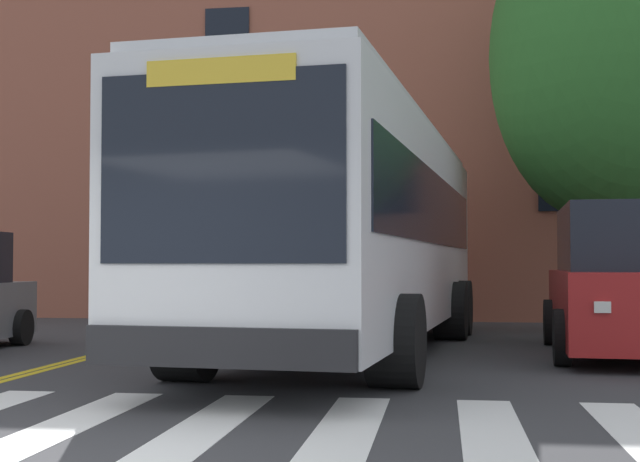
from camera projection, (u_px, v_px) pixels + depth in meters
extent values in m
cube|color=white|center=(69.00, 423.00, 7.60)|extent=(0.56, 3.56, 0.01)
cube|color=white|center=(204.00, 427.00, 7.44)|extent=(0.56, 3.56, 0.01)
cube|color=white|center=(346.00, 431.00, 7.28)|extent=(0.56, 3.56, 0.01)
cube|color=white|center=(493.00, 434.00, 7.12)|extent=(0.56, 3.56, 0.01)
cube|color=gold|center=(232.00, 319.00, 21.74)|extent=(0.12, 36.00, 0.01)
cube|color=gold|center=(238.00, 319.00, 21.72)|extent=(0.12, 36.00, 0.01)
cube|color=white|center=(353.00, 229.00, 13.69)|extent=(3.67, 11.97, 2.89)
cube|color=black|center=(438.00, 210.00, 13.39)|extent=(1.04, 10.80, 1.04)
cube|color=black|center=(272.00, 212.00, 14.01)|extent=(1.04, 10.80, 1.04)
cube|color=black|center=(220.00, 167.00, 7.97)|extent=(2.31, 0.24, 1.74)
cube|color=yellow|center=(220.00, 71.00, 8.00)|extent=(1.41, 0.16, 0.24)
cube|color=#232326|center=(218.00, 348.00, 7.89)|extent=(2.52, 0.34, 0.36)
cube|color=silver|center=(353.00, 131.00, 13.74)|extent=(3.47, 11.49, 0.16)
cylinder|color=black|center=(396.00, 341.00, 9.80)|extent=(0.66, 1.09, 1.04)
cylinder|color=black|center=(187.00, 336.00, 10.39)|extent=(0.66, 1.09, 1.04)
cylinder|color=black|center=(451.00, 311.00, 15.92)|extent=(0.66, 1.09, 1.04)
cylinder|color=black|center=(317.00, 309.00, 16.51)|extent=(0.66, 1.09, 1.04)
cylinder|color=black|center=(456.00, 308.00, 16.99)|extent=(0.66, 1.09, 1.04)
cylinder|color=black|center=(331.00, 306.00, 17.57)|extent=(0.66, 1.09, 1.04)
cylinder|color=black|center=(21.00, 327.00, 14.83)|extent=(0.27, 0.62, 0.60)
cube|color=#AD1E1E|center=(627.00, 306.00, 13.22)|extent=(2.31, 5.17, 1.05)
cube|color=black|center=(625.00, 239.00, 13.30)|extent=(1.99, 3.24, 0.97)
cube|color=white|center=(602.00, 307.00, 10.85)|extent=(0.20, 0.05, 0.14)
cylinder|color=black|center=(562.00, 338.00, 11.88)|extent=(0.27, 0.77, 0.76)
cylinder|color=black|center=(551.00, 322.00, 14.95)|extent=(0.27, 0.77, 0.76)
cylinder|color=brown|center=(599.00, 265.00, 17.32)|extent=(0.71, 0.71, 2.68)
ellipsoid|color=#2D6B28|center=(596.00, 55.00, 17.46)|extent=(4.87, 4.76, 6.55)
cube|color=#9E5642|center=(398.00, 76.00, 24.54)|extent=(29.87, 6.64, 13.09)
cube|color=black|center=(227.00, 185.00, 21.69)|extent=(1.10, 0.06, 1.40)
cube|color=black|center=(562.00, 181.00, 20.52)|extent=(1.10, 0.06, 1.40)
cube|color=black|center=(227.00, 36.00, 21.82)|extent=(1.10, 0.06, 1.40)
cube|color=black|center=(561.00, 24.00, 20.66)|extent=(1.10, 0.06, 1.40)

